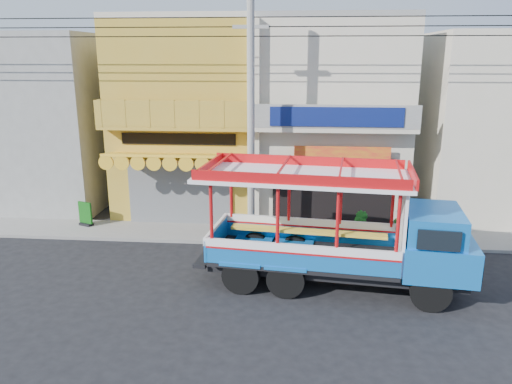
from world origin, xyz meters
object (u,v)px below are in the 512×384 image
utility_pole (255,105)px  potted_plant_b (360,227)px  songthaew_truck (355,231)px  potted_plant_c (402,218)px  green_sign (86,216)px

utility_pole → potted_plant_b: size_ratio=24.95×
songthaew_truck → potted_plant_c: size_ratio=7.35×
utility_pole → songthaew_truck: (3.19, -3.37, -3.26)m
songthaew_truck → green_sign: songthaew_truck is taller
green_sign → potted_plant_b: potted_plant_b is taller
utility_pole → green_sign: bearing=171.5°
utility_pole → green_sign: 8.30m
songthaew_truck → utility_pole: bearing=133.4°
songthaew_truck → potted_plant_c: bearing=63.7°
utility_pole → potted_plant_b: 5.78m
songthaew_truck → green_sign: (-10.08, 4.41, -1.24)m
utility_pole → potted_plant_c: bearing=14.1°
songthaew_truck → green_sign: bearing=156.4°
utility_pole → songthaew_truck: 5.68m
utility_pole → potted_plant_b: (3.80, 0.17, -4.35)m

